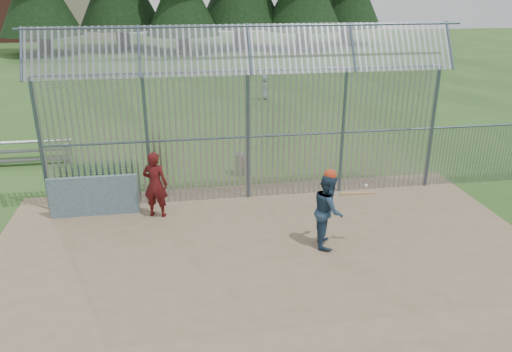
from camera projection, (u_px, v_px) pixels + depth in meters
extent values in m
plane|color=#2D511E|center=(269.00, 252.00, 12.64)|extent=(120.00, 120.00, 0.00)
cube|color=#756047|center=(273.00, 262.00, 12.18)|extent=(14.00, 10.00, 0.02)
cube|color=#38566B|center=(94.00, 196.00, 14.39)|extent=(2.50, 0.12, 1.20)
imported|color=navy|center=(328.00, 210.00, 12.65)|extent=(0.90, 1.07, 1.94)
imported|color=maroon|center=(155.00, 184.00, 14.23)|extent=(0.82, 0.67, 1.96)
imported|color=gray|center=(264.00, 88.00, 28.83)|extent=(0.82, 0.72, 1.40)
sphere|color=#B93318|center=(330.00, 175.00, 12.30)|extent=(0.31, 0.31, 0.31)
cylinder|color=#AA7F4C|center=(358.00, 193.00, 12.44)|extent=(0.85, 0.14, 0.07)
sphere|color=#AA7F4C|center=(341.00, 194.00, 12.37)|extent=(0.09, 0.09, 0.09)
sphere|color=white|center=(366.00, 186.00, 12.44)|extent=(0.09, 0.09, 0.09)
cylinder|color=#989AA0|center=(242.00, 165.00, 17.65)|extent=(0.52, 0.52, 0.70)
cylinder|color=#9EA0A5|center=(242.00, 155.00, 17.52)|extent=(0.56, 0.56, 0.05)
sphere|color=#9EA0A5|center=(242.00, 154.00, 17.50)|extent=(0.10, 0.10, 0.10)
cube|color=slate|center=(29.00, 160.00, 18.58)|extent=(3.00, 0.25, 0.05)
cube|color=slate|center=(30.00, 151.00, 18.81)|extent=(3.00, 0.25, 0.05)
cube|color=slate|center=(31.00, 142.00, 19.04)|extent=(3.00, 0.25, 0.05)
cube|color=gray|center=(69.00, 151.00, 19.06)|extent=(0.06, 0.90, 0.70)
cylinder|color=#47566B|center=(40.00, 147.00, 14.23)|extent=(0.10, 0.10, 4.00)
cylinder|color=#47566B|center=(147.00, 142.00, 14.69)|extent=(0.10, 0.10, 4.00)
cylinder|color=#47566B|center=(248.00, 137.00, 15.14)|extent=(0.10, 0.10, 4.00)
cylinder|color=#47566B|center=(343.00, 132.00, 15.59)|extent=(0.10, 0.10, 4.00)
cylinder|color=#47566B|center=(432.00, 128.00, 16.04)|extent=(0.10, 0.10, 4.00)
cylinder|color=#47566B|center=(248.00, 71.00, 14.41)|extent=(12.00, 0.07, 0.07)
cylinder|color=#47566B|center=(248.00, 137.00, 15.14)|extent=(12.00, 0.06, 0.06)
cube|color=gray|center=(248.00, 137.00, 15.14)|extent=(12.00, 0.02, 4.00)
cube|color=gray|center=(249.00, 49.00, 13.83)|extent=(12.00, 0.77, 1.31)
cylinder|color=#47566B|center=(428.00, 158.00, 16.41)|extent=(0.08, 0.08, 2.00)
cylinder|color=#332319|center=(44.00, 38.00, 46.77)|extent=(1.19, 1.19, 3.06)
cylinder|color=#332319|center=(123.00, 32.00, 50.52)|extent=(1.33, 1.33, 3.42)
cylinder|color=#332319|center=(183.00, 38.00, 47.84)|extent=(1.12, 1.12, 2.88)
cylinder|color=#332319|center=(241.00, 30.00, 51.37)|extent=(1.40, 1.40, 3.60)
cylinder|color=#332319|center=(302.00, 33.00, 50.50)|extent=(1.26, 1.26, 3.24)
cylinder|color=#332319|center=(346.00, 29.00, 55.12)|extent=(1.19, 1.19, 3.06)
cube|color=#B2A58C|center=(91.00, 11.00, 63.09)|extent=(8.00, 7.00, 6.00)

